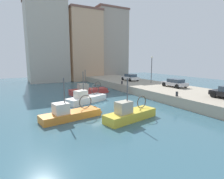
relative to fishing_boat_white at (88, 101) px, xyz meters
The scene contains 14 objects.
water_surface 1.42m from the fishing_boat_white, 53.97° to the right, with size 80.00×80.00×0.00m, color #386070.
quay_wall 12.39m from the fishing_boat_white, ahead, with size 9.00×56.00×1.20m, color #ADA08C.
fishing_boat_white is the anchor object (origin of this frame).
fishing_boat_red 5.85m from the fishing_boat_white, 65.33° to the left, with size 6.78×2.18×4.69m.
fishing_boat_yellow 8.52m from the fishing_boat_white, 83.54° to the right, with size 6.32×2.70×4.65m.
fishing_boat_orange 6.64m from the fishing_boat_white, 123.46° to the right, with size 6.52×2.58×4.62m.
parked_car_white 15.21m from the fishing_boat_white, 34.51° to the left, with size 2.04×3.98×1.34m.
parked_car_silver 13.82m from the fishing_boat_white, ahead, with size 2.07×3.88×1.27m.
mooring_bollard_south 10.94m from the fishing_boat_white, 41.12° to the right, with size 0.28×0.28×0.55m, color #2D2D33.
mooring_bollard_mid 9.61m from the fishing_boat_white, 30.69° to the left, with size 0.28×0.28×0.55m, color #2D2D33.
quay_streetlamp 14.99m from the fishing_boat_white, 15.45° to the left, with size 0.36×0.36×4.83m.
waterfront_building_west 32.64m from the fishing_boat_white, 57.01° to the left, with size 9.06×8.19×19.33m.
waterfront_building_west_mid 27.56m from the fishing_boat_white, 70.04° to the left, with size 8.53×6.48×17.99m.
waterfront_building_central 27.80m from the fishing_boat_white, 90.70° to the left, with size 9.40×8.81×19.63m.
Camera 1 is at (-9.37, -20.53, 5.47)m, focal length 29.23 mm.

